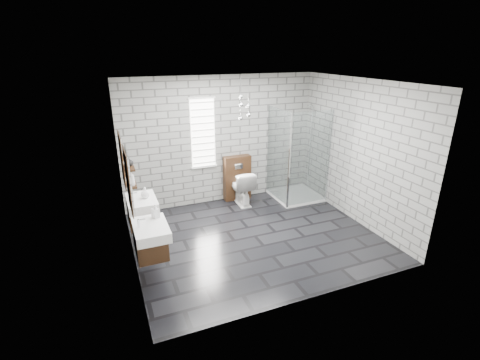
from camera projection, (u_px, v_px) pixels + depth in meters
floor at (255, 237)px, 6.29m from camera, size 4.20×3.60×0.02m
ceiling at (258, 81)px, 5.33m from camera, size 4.20×3.60×0.02m
wall_back at (221, 141)px, 7.38m from camera, size 4.20×0.02×2.70m
wall_front at (318, 209)px, 4.24m from camera, size 4.20×0.02×2.70m
wall_left at (125, 183)px, 5.07m from camera, size 0.02×3.60×2.70m
wall_right at (358, 152)px, 6.55m from camera, size 0.02×3.60×2.70m
vanity_left at (148, 232)px, 4.91m from camera, size 0.47×0.70×1.57m
vanity_right at (139, 204)px, 5.79m from camera, size 0.47×0.70×1.57m
shelf_lower at (131, 185)px, 5.07m from camera, size 0.14×0.30×0.03m
shelf_upper at (129, 168)px, 4.97m from camera, size 0.14×0.30×0.03m
window at (203, 133)px, 7.14m from camera, size 0.56×0.05×1.48m
cistern_panel at (237, 178)px, 7.70m from camera, size 0.60×0.20×1.00m
flush_plate at (239, 166)px, 7.50m from camera, size 0.18×0.01×0.12m
shower_enclosure at (295, 178)px, 7.66m from camera, size 1.00×1.00×2.03m
pendant_cluster at (244, 108)px, 6.85m from camera, size 0.28×0.21×0.87m
toilet at (241, 187)px, 7.52m from camera, size 0.44×0.75×0.75m
soap_bottle_a at (155, 211)px, 5.08m from camera, size 0.12×0.13×0.21m
soap_bottle_b at (145, 193)px, 5.76m from camera, size 0.19×0.19×0.19m
soap_bottle_c at (132, 178)px, 4.96m from camera, size 0.11×0.11×0.22m
vase at (129, 162)px, 4.99m from camera, size 0.15×0.15×0.13m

